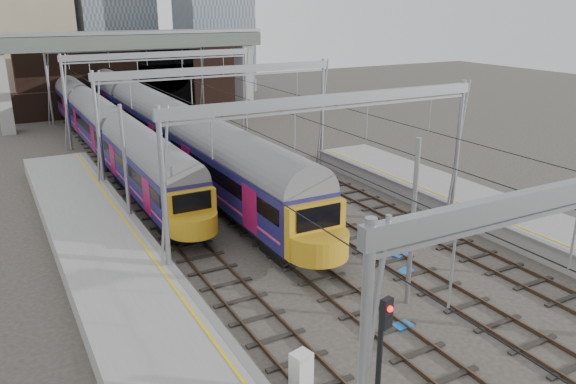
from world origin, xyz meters
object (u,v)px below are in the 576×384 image
train_main (129,105)px  train_second (100,124)px  signal_near_left (381,354)px  relay_cabinet (301,370)px

train_main → train_second: train_main is taller
signal_near_left → relay_cabinet: size_ratio=3.71×
relay_cabinet → train_second: bearing=75.5°
train_main → train_second: size_ratio=1.51×
signal_near_left → train_main: bearing=69.8°
train_second → signal_near_left: (0.06, -37.84, 0.57)m
train_main → relay_cabinet: bearing=-96.3°
relay_cabinet → signal_near_left: bearing=-93.1°
train_main → signal_near_left: size_ratio=14.87×
signal_near_left → relay_cabinet: bearing=85.4°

